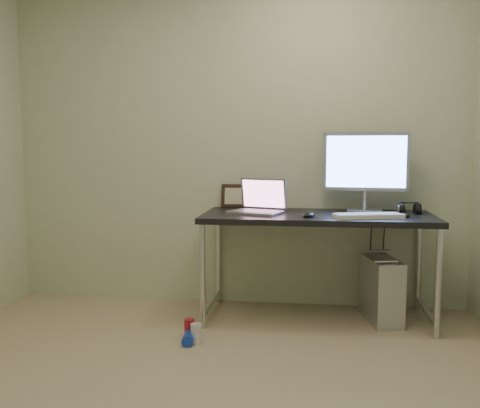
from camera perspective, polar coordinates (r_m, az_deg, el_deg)
floor at (r=2.70m, az=-5.97°, el=-20.67°), size 3.50×3.50×0.00m
wall_back at (r=4.13m, az=-0.45°, el=6.56°), size 3.50×0.02×2.50m
desk at (r=3.78m, az=8.24°, el=-2.24°), size 1.60×0.70×0.75m
tower_computer at (r=3.90m, az=14.86°, el=-8.86°), size 0.27×0.46×0.48m
cable_a at (r=4.15m, az=13.70°, el=-5.43°), size 0.01×0.16×0.69m
cable_b at (r=4.14m, az=14.96°, el=-5.76°), size 0.02×0.11×0.71m
can_red at (r=3.52m, az=-5.41°, el=-13.06°), size 0.08×0.08×0.12m
can_white at (r=3.41m, az=-4.70°, el=-13.64°), size 0.08×0.08×0.13m
can_blue at (r=3.42m, az=-5.53°, el=-14.08°), size 0.08×0.14×0.07m
laptop at (r=3.79m, az=2.02°, el=-0.11°), size 0.42×0.38×0.24m
monitor at (r=3.95m, az=13.24°, el=4.04°), size 0.61×0.20×0.57m
keyboard at (r=3.62m, az=13.52°, el=-1.24°), size 0.47×0.26×0.03m
mouse_right at (r=3.73m, az=17.09°, el=-1.07°), size 0.09×0.12×0.04m
mouse_left at (r=3.60m, az=7.34°, el=-1.04°), size 0.11×0.14×0.04m
headphones at (r=3.93m, az=17.59°, el=-0.59°), size 0.16×0.10×0.10m
picture_frame at (r=4.12m, az=-0.44°, el=0.86°), size 0.23×0.06×0.18m
webcam at (r=4.02m, az=2.07°, el=0.67°), size 0.04×0.03×0.12m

